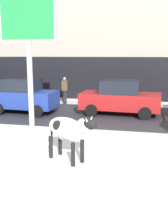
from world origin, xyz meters
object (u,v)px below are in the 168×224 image
at_px(pedestrian_by_cars, 65,90).
at_px(billboard, 28,27).
at_px(cow_holstein, 67,129).
at_px(car_blue_hatchback, 24,96).
at_px(car_red_sedan, 120,98).

bearing_deg(pedestrian_by_cars, billboard, -89.59).
relative_size(cow_holstein, pedestrian_by_cars, 1.06).
distance_m(billboard, car_blue_hatchback, 4.44).
bearing_deg(car_blue_hatchback, car_red_sedan, 6.94).
height_order(billboard, car_blue_hatchback, billboard).
relative_size(cow_holstein, car_red_sedan, 0.43).
height_order(cow_holstein, billboard, billboard).
bearing_deg(cow_holstein, car_red_sedan, 81.53).
height_order(car_blue_hatchback, car_red_sedan, car_blue_hatchback).
relative_size(billboard, car_red_sedan, 1.29).
bearing_deg(billboard, cow_holstein, -53.93).
xyz_separation_m(billboard, car_red_sedan, (3.75, 3.10, -3.41)).
distance_m(car_blue_hatchback, car_red_sedan, 5.25).
relative_size(car_blue_hatchback, pedestrian_by_cars, 2.08).
distance_m(car_red_sedan, pedestrian_by_cars, 4.53).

